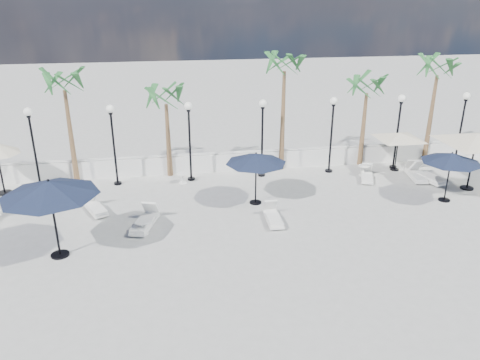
{
  "coord_description": "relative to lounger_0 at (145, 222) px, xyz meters",
  "views": [
    {
      "loc": [
        -4.55,
        -14.8,
        8.49
      ],
      "look_at": [
        -1.75,
        2.4,
        1.5
      ],
      "focal_mm": 35.0,
      "sensor_mm": 36.0,
      "label": 1
    }
  ],
  "objects": [
    {
      "name": "ground",
      "position": [
        5.6,
        -1.79,
        -0.24
      ],
      "size": [
        100.0,
        100.0,
        0.0
      ],
      "primitive_type": "plane",
      "color": "#999994",
      "rests_on": "ground"
    },
    {
      "name": "balustrade",
      "position": [
        5.6,
        5.71,
        0.23
      ],
      "size": [
        26.0,
        0.3,
        1.01
      ],
      "color": "silver",
      "rests_on": "ground"
    },
    {
      "name": "lamppost_0",
      "position": [
        -4.9,
        4.71,
        2.25
      ],
      "size": [
        0.36,
        0.36,
        3.84
      ],
      "color": "black",
      "rests_on": "ground"
    },
    {
      "name": "lamppost_1",
      "position": [
        -1.4,
        4.71,
        2.25
      ],
      "size": [
        0.36,
        0.36,
        3.84
      ],
      "color": "black",
      "rests_on": "ground"
    },
    {
      "name": "lamppost_2",
      "position": [
        2.1,
        4.71,
        2.25
      ],
      "size": [
        0.36,
        0.36,
        3.84
      ],
      "color": "black",
      "rests_on": "ground"
    },
    {
      "name": "lamppost_3",
      "position": [
        5.6,
        4.71,
        2.25
      ],
      "size": [
        0.36,
        0.36,
        3.84
      ],
      "color": "black",
      "rests_on": "ground"
    },
    {
      "name": "lamppost_4",
      "position": [
        9.1,
        4.71,
        2.25
      ],
      "size": [
        0.36,
        0.36,
        3.84
      ],
      "color": "black",
      "rests_on": "ground"
    },
    {
      "name": "lamppost_5",
      "position": [
        12.6,
        4.71,
        2.25
      ],
      "size": [
        0.36,
        0.36,
        3.84
      ],
      "color": "black",
      "rests_on": "ground"
    },
    {
      "name": "lamppost_6",
      "position": [
        16.1,
        4.71,
        2.25
      ],
      "size": [
        0.36,
        0.36,
        3.84
      ],
      "color": "black",
      "rests_on": "ground"
    },
    {
      "name": "palm_0",
      "position": [
        -3.4,
        5.51,
        4.29
      ],
      "size": [
        2.6,
        2.6,
        5.5
      ],
      "color": "brown",
      "rests_on": "ground"
    },
    {
      "name": "palm_1",
      "position": [
        1.1,
        5.51,
        3.51
      ],
      "size": [
        2.6,
        2.6,
        4.7
      ],
      "color": "brown",
      "rests_on": "ground"
    },
    {
      "name": "palm_2",
      "position": [
        6.8,
        5.51,
        4.87
      ],
      "size": [
        2.6,
        2.6,
        6.1
      ],
      "color": "brown",
      "rests_on": "ground"
    },
    {
      "name": "palm_3",
      "position": [
        11.1,
        5.51,
        3.71
      ],
      "size": [
        2.6,
        2.6,
        4.9
      ],
      "color": "brown",
      "rests_on": "ground"
    },
    {
      "name": "palm_4",
      "position": [
        14.8,
        5.51,
        4.49
      ],
      "size": [
        2.6,
        2.6,
        5.7
      ],
      "color": "brown",
      "rests_on": "ground"
    },
    {
      "name": "lounger_0",
      "position": [
        0.0,
        0.0,
        0.0
      ],
      "size": [
        1.17,
        2.02,
        0.72
      ],
      "rotation": [
        0.0,
        0.0,
        -0.3
      ],
      "color": "silver",
      "rests_on": "ground"
    },
    {
      "name": "lounger_2",
      "position": [
        -2.07,
        1.73,
        -0.02
      ],
      "size": [
        1.24,
        1.82,
        0.66
      ],
      "rotation": [
        0.0,
        0.0,
        0.43
      ],
      "color": "silver",
      "rests_on": "ground"
    },
    {
      "name": "lounger_3",
      "position": [
        5.03,
        -0.35,
        -0.03
      ],
      "size": [
        0.6,
        1.71,
        0.64
      ],
      "rotation": [
        0.0,
        0.0,
        -0.03
      ],
      "color": "silver",
      "rests_on": "ground"
    },
    {
      "name": "lounger_4",
      "position": [
        10.55,
        3.33,
        -0.04
      ],
      "size": [
        1.08,
        1.72,
        0.62
      ],
      "rotation": [
        0.0,
        0.0,
        -0.37
      ],
      "color": "silver",
      "rests_on": "ground"
    },
    {
      "name": "lounger_5",
      "position": [
        13.4,
        2.75,
        0.01
      ],
      "size": [
        1.13,
        2.12,
        0.76
      ],
      "rotation": [
        0.0,
        0.0,
        0.25
      ],
      "color": "silver",
      "rests_on": "ground"
    },
    {
      "name": "lounger_6",
      "position": [
        12.97,
        3.08,
        -0.01
      ],
      "size": [
        0.9,
        1.94,
        0.7
      ],
      "rotation": [
        0.0,
        0.0,
        -0.16
      ],
      "color": "silver",
      "rests_on": "ground"
    },
    {
      "name": "side_table_0",
      "position": [
        1.67,
        4.35,
        0.06
      ],
      "size": [
        0.52,
        0.52,
        0.5
      ],
      "color": "silver",
      "rests_on": "ground"
    },
    {
      "name": "side_table_1",
      "position": [
        -0.06,
        -0.54,
        0.07
      ],
      "size": [
        0.53,
        0.53,
        0.52
      ],
      "color": "silver",
      "rests_on": "ground"
    },
    {
      "name": "side_table_2",
      "position": [
        10.6,
        3.88,
        0.08
      ],
      "size": [
        0.55,
        0.55,
        0.54
      ],
      "color": "silver",
      "rests_on": "ground"
    },
    {
      "name": "parasol_navy_left",
      "position": [
        -2.86,
        -1.67,
        2.28
      ],
      "size": [
        3.25,
        3.25,
        2.87
      ],
      "color": "black",
      "rests_on": "ground"
    },
    {
      "name": "parasol_navy_mid",
      "position": [
        4.68,
        1.54,
        1.8
      ],
      "size": [
        2.59,
        2.59,
        2.32
      ],
      "color": "black",
      "rests_on": "ground"
    },
    {
      "name": "parasol_navy_right",
      "position": [
        12.93,
        0.47,
        1.74
      ],
      "size": [
        2.51,
        2.51,
        2.25
      ],
      "color": "black",
      "rests_on": "ground"
    },
    {
      "name": "parasol_cream_sq_a",
      "position": [
        14.72,
        1.54,
        2.39
      ],
      "size": [
        5.78,
        5.78,
        2.84
      ],
      "color": "black",
      "rests_on": "ground"
    },
    {
      "name": "parasol_cream_sq_b",
      "position": [
        12.54,
        4.41,
        1.72
      ],
      "size": [
        4.24,
        4.24,
        2.12
      ],
      "color": "black",
      "rests_on": "ground"
    }
  ]
}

